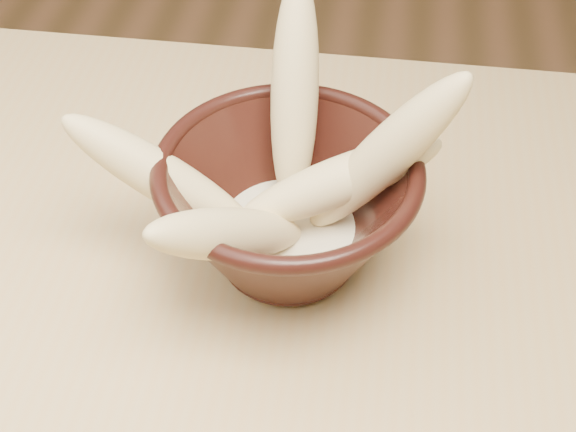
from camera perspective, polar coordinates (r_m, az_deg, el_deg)
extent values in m
cube|color=tan|center=(0.55, -7.98, -13.78)|extent=(1.20, 0.80, 0.04)
cylinder|color=black|center=(0.59, 0.00, -2.95)|extent=(0.08, 0.08, 0.01)
cylinder|color=black|center=(0.58, 0.00, -1.71)|extent=(0.08, 0.08, 0.01)
torus|color=black|center=(0.53, 0.00, 3.35)|extent=(0.18, 0.18, 0.01)
cylinder|color=beige|center=(0.57, 0.00, -1.12)|extent=(0.10, 0.10, 0.01)
ellipsoid|color=#E1C385|center=(0.57, 0.47, 8.69)|extent=(0.04, 0.11, 0.16)
ellipsoid|color=#E1C385|center=(0.55, -8.83, 2.66)|extent=(0.15, 0.04, 0.11)
ellipsoid|color=#E1C385|center=(0.53, 6.88, 4.29)|extent=(0.12, 0.04, 0.15)
ellipsoid|color=#E1C385|center=(0.54, 3.63, 2.47)|extent=(0.15, 0.08, 0.08)
ellipsoid|color=#E1C385|center=(0.51, -4.12, -1.27)|extent=(0.11, 0.13, 0.11)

